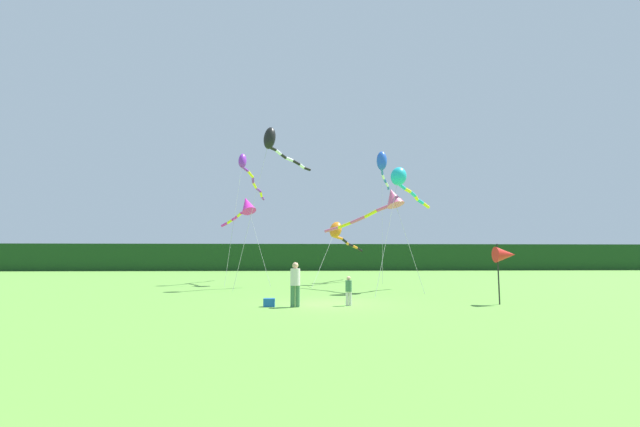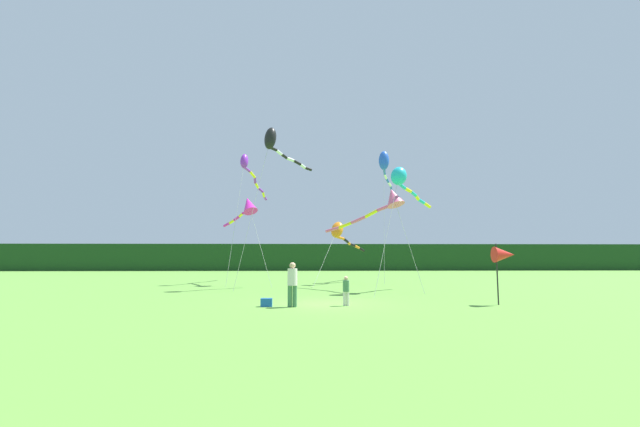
{
  "view_description": "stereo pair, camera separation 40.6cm",
  "coord_description": "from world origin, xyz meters",
  "px_view_note": "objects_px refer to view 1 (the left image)",
  "views": [
    {
      "loc": [
        -1.24,
        -18.39,
        2.07
      ],
      "look_at": [
        0.0,
        6.0,
        4.63
      ],
      "focal_mm": 23.14,
      "sensor_mm": 36.0,
      "label": 1
    },
    {
      "loc": [
        -0.83,
        -18.4,
        2.07
      ],
      "look_at": [
        0.0,
        6.0,
        4.63
      ],
      "focal_mm": 23.14,
      "sensor_mm": 36.0,
      "label": 2
    }
  ],
  "objects_px": {
    "cooler_box": "(269,303)",
    "kite_purple": "(247,169)",
    "kite_magenta": "(246,206)",
    "kite_blue": "(382,164)",
    "person_adult": "(295,282)",
    "kite_orange": "(338,233)",
    "kite_black": "(273,142)",
    "kite_cyan": "(401,180)",
    "person_child": "(349,289)",
    "banner_flag_pole": "(505,255)",
    "kite_rainbow": "(387,201)"
  },
  "relations": [
    {
      "from": "cooler_box",
      "to": "kite_purple",
      "type": "relative_size",
      "value": 0.05
    },
    {
      "from": "kite_magenta",
      "to": "kite_blue",
      "type": "bearing_deg",
      "value": 19.38
    },
    {
      "from": "person_adult",
      "to": "kite_orange",
      "type": "height_order",
      "value": "kite_orange"
    },
    {
      "from": "kite_black",
      "to": "cooler_box",
      "type": "bearing_deg",
      "value": -86.55
    },
    {
      "from": "person_adult",
      "to": "kite_cyan",
      "type": "height_order",
      "value": "kite_cyan"
    },
    {
      "from": "person_child",
      "to": "banner_flag_pole",
      "type": "relative_size",
      "value": 0.47
    },
    {
      "from": "person_adult",
      "to": "banner_flag_pole",
      "type": "distance_m",
      "value": 9.3
    },
    {
      "from": "kite_black",
      "to": "kite_magenta",
      "type": "distance_m",
      "value": 5.9
    },
    {
      "from": "kite_magenta",
      "to": "kite_purple",
      "type": "xyz_separation_m",
      "value": [
        -0.26,
        2.11,
        3.24
      ]
    },
    {
      "from": "banner_flag_pole",
      "to": "kite_blue",
      "type": "bearing_deg",
      "value": 96.13
    },
    {
      "from": "banner_flag_pole",
      "to": "kite_purple",
      "type": "xyz_separation_m",
      "value": [
        -13.33,
        15.33,
        6.97
      ]
    },
    {
      "from": "person_child",
      "to": "kite_magenta",
      "type": "height_order",
      "value": "kite_magenta"
    },
    {
      "from": "banner_flag_pole",
      "to": "cooler_box",
      "type": "bearing_deg",
      "value": -178.32
    },
    {
      "from": "banner_flag_pole",
      "to": "kite_rainbow",
      "type": "xyz_separation_m",
      "value": [
        -3.67,
        7.02,
        3.34
      ]
    },
    {
      "from": "kite_purple",
      "to": "person_child",
      "type": "bearing_deg",
      "value": -67.57
    },
    {
      "from": "kite_magenta",
      "to": "kite_purple",
      "type": "distance_m",
      "value": 3.88
    },
    {
      "from": "person_adult",
      "to": "cooler_box",
      "type": "xyz_separation_m",
      "value": [
        -1.08,
        0.17,
        -0.85
      ]
    },
    {
      "from": "person_child",
      "to": "kite_cyan",
      "type": "bearing_deg",
      "value": 58.46
    },
    {
      "from": "person_adult",
      "to": "kite_black",
      "type": "xyz_separation_m",
      "value": [
        -1.66,
        9.85,
        8.75
      ]
    },
    {
      "from": "person_adult",
      "to": "cooler_box",
      "type": "distance_m",
      "value": 1.38
    },
    {
      "from": "person_child",
      "to": "cooler_box",
      "type": "bearing_deg",
      "value": -176.85
    },
    {
      "from": "cooler_box",
      "to": "kite_magenta",
      "type": "xyz_separation_m",
      "value": [
        -2.78,
        13.52,
        5.7
      ]
    },
    {
      "from": "kite_magenta",
      "to": "cooler_box",
      "type": "bearing_deg",
      "value": -78.39
    },
    {
      "from": "kite_purple",
      "to": "person_adult",
      "type": "bearing_deg",
      "value": -75.41
    },
    {
      "from": "kite_orange",
      "to": "kite_magenta",
      "type": "relative_size",
      "value": 1.13
    },
    {
      "from": "person_adult",
      "to": "kite_blue",
      "type": "xyz_separation_m",
      "value": [
        7.37,
        17.64,
        9.06
      ]
    },
    {
      "from": "kite_purple",
      "to": "kite_orange",
      "type": "bearing_deg",
      "value": -13.26
    },
    {
      "from": "banner_flag_pole",
      "to": "kite_purple",
      "type": "distance_m",
      "value": 21.48
    },
    {
      "from": "kite_cyan",
      "to": "kite_purple",
      "type": "relative_size",
      "value": 0.73
    },
    {
      "from": "person_child",
      "to": "cooler_box",
      "type": "distance_m",
      "value": 3.39
    },
    {
      "from": "cooler_box",
      "to": "kite_black",
      "type": "relative_size",
      "value": 0.04
    },
    {
      "from": "cooler_box",
      "to": "banner_flag_pole",
      "type": "height_order",
      "value": "banner_flag_pole"
    },
    {
      "from": "cooler_box",
      "to": "kite_rainbow",
      "type": "height_order",
      "value": "kite_rainbow"
    },
    {
      "from": "cooler_box",
      "to": "kite_rainbow",
      "type": "bearing_deg",
      "value": 47.85
    },
    {
      "from": "kite_magenta",
      "to": "person_child",
      "type": "bearing_deg",
      "value": -65.35
    },
    {
      "from": "person_adult",
      "to": "kite_rainbow",
      "type": "relative_size",
      "value": 0.29
    },
    {
      "from": "person_adult",
      "to": "person_child",
      "type": "height_order",
      "value": "person_adult"
    },
    {
      "from": "person_child",
      "to": "kite_cyan",
      "type": "height_order",
      "value": "kite_cyan"
    },
    {
      "from": "kite_orange",
      "to": "kite_purple",
      "type": "height_order",
      "value": "kite_purple"
    },
    {
      "from": "person_adult",
      "to": "kite_black",
      "type": "bearing_deg",
      "value": 99.56
    },
    {
      "from": "person_child",
      "to": "kite_black",
      "type": "distance_m",
      "value": 13.72
    },
    {
      "from": "cooler_box",
      "to": "banner_flag_pole",
      "type": "bearing_deg",
      "value": 1.68
    },
    {
      "from": "banner_flag_pole",
      "to": "kite_cyan",
      "type": "xyz_separation_m",
      "value": [
        -2.93,
        6.43,
        4.55
      ]
    },
    {
      "from": "kite_blue",
      "to": "kite_magenta",
      "type": "relative_size",
      "value": 1.66
    },
    {
      "from": "kite_magenta",
      "to": "person_adult",
      "type": "bearing_deg",
      "value": -74.27
    },
    {
      "from": "kite_blue",
      "to": "kite_orange",
      "type": "height_order",
      "value": "kite_blue"
    },
    {
      "from": "person_child",
      "to": "kite_rainbow",
      "type": "relative_size",
      "value": 0.19
    },
    {
      "from": "kite_black",
      "to": "person_child",
      "type": "bearing_deg",
      "value": -67.55
    },
    {
      "from": "kite_black",
      "to": "banner_flag_pole",
      "type": "bearing_deg",
      "value": -40.79
    },
    {
      "from": "cooler_box",
      "to": "kite_orange",
      "type": "height_order",
      "value": "kite_orange"
    }
  ]
}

